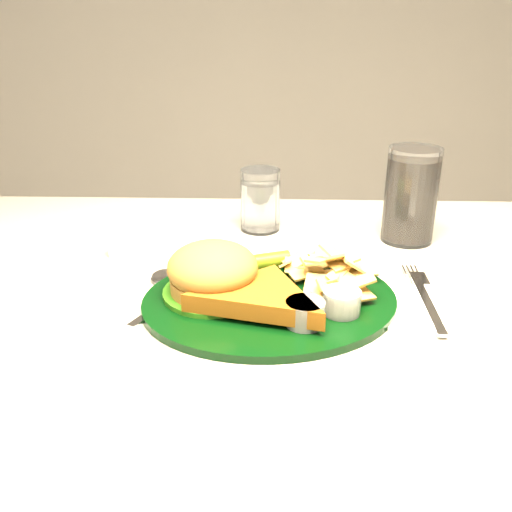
{
  "coord_description": "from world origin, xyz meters",
  "views": [
    {
      "loc": [
        0.02,
        -0.66,
        1.09
      ],
      "look_at": [
        -0.01,
        0.01,
        0.8
      ],
      "focal_mm": 40.0,
      "sensor_mm": 36.0,
      "label": 1
    }
  ],
  "objects_px": {
    "dinner_plate": "(270,279)",
    "fork_napkin": "(428,305)",
    "table": "(260,506)",
    "cola_glass": "(411,195)",
    "water_glass": "(260,200)"
  },
  "relations": [
    {
      "from": "dinner_plate",
      "to": "fork_napkin",
      "type": "distance_m",
      "value": 0.2
    },
    {
      "from": "table",
      "to": "cola_glass",
      "type": "bearing_deg",
      "value": 40.62
    },
    {
      "from": "dinner_plate",
      "to": "fork_napkin",
      "type": "bearing_deg",
      "value": -12.83
    },
    {
      "from": "table",
      "to": "cola_glass",
      "type": "height_order",
      "value": "cola_glass"
    },
    {
      "from": "dinner_plate",
      "to": "cola_glass",
      "type": "relative_size",
      "value": 2.13
    },
    {
      "from": "dinner_plate",
      "to": "water_glass",
      "type": "relative_size",
      "value": 3.11
    },
    {
      "from": "table",
      "to": "water_glass",
      "type": "distance_m",
      "value": 0.49
    },
    {
      "from": "table",
      "to": "water_glass",
      "type": "relative_size",
      "value": 11.68
    },
    {
      "from": "table",
      "to": "cola_glass",
      "type": "xyz_separation_m",
      "value": [
        0.23,
        0.2,
        0.45
      ]
    },
    {
      "from": "water_glass",
      "to": "fork_napkin",
      "type": "xyz_separation_m",
      "value": [
        0.22,
        -0.27,
        -0.05
      ]
    },
    {
      "from": "fork_napkin",
      "to": "table",
      "type": "bearing_deg",
      "value": 171.69
    },
    {
      "from": "dinner_plate",
      "to": "table",
      "type": "bearing_deg",
      "value": 103.17
    },
    {
      "from": "water_glass",
      "to": "cola_glass",
      "type": "bearing_deg",
      "value": -9.64
    },
    {
      "from": "table",
      "to": "fork_napkin",
      "type": "distance_m",
      "value": 0.44
    },
    {
      "from": "table",
      "to": "fork_napkin",
      "type": "bearing_deg",
      "value": -9.06
    }
  ]
}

